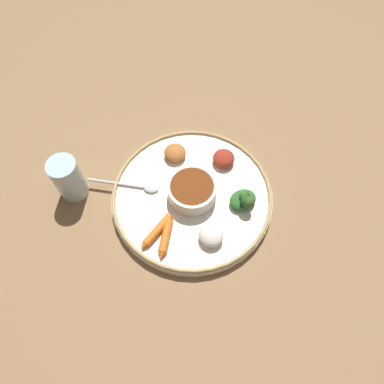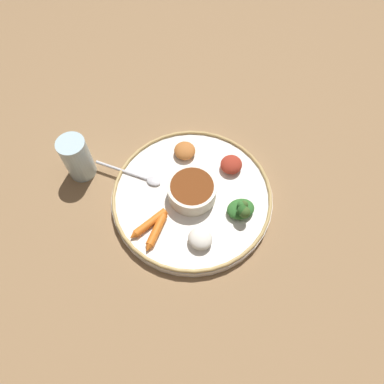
{
  "view_description": "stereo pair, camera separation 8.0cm",
  "coord_description": "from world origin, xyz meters",
  "px_view_note": "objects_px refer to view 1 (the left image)",
  "views": [
    {
      "loc": [
        0.13,
        -0.36,
        0.74
      ],
      "look_at": [
        0.0,
        0.0,
        0.04
      ],
      "focal_mm": 33.59,
      "sensor_mm": 36.0,
      "label": 1
    },
    {
      "loc": [
        0.21,
        -0.33,
        0.74
      ],
      "look_at": [
        0.0,
        0.0,
        0.04
      ],
      "focal_mm": 33.59,
      "sensor_mm": 36.0,
      "label": 2
    }
  ],
  "objects_px": {
    "greens_pile": "(244,200)",
    "drinking_glass": "(70,181)",
    "center_bowl": "(192,190)",
    "carrot_near_spoon": "(156,232)",
    "spoon": "(134,186)",
    "carrot_outer": "(165,238)"
  },
  "relations": [
    {
      "from": "greens_pile",
      "to": "drinking_glass",
      "type": "height_order",
      "value": "drinking_glass"
    },
    {
      "from": "center_bowl",
      "to": "carrot_near_spoon",
      "type": "height_order",
      "value": "center_bowl"
    },
    {
      "from": "center_bowl",
      "to": "greens_pile",
      "type": "bearing_deg",
      "value": 9.17
    },
    {
      "from": "center_bowl",
      "to": "spoon",
      "type": "height_order",
      "value": "center_bowl"
    },
    {
      "from": "carrot_outer",
      "to": "greens_pile",
      "type": "bearing_deg",
      "value": 46.96
    },
    {
      "from": "spoon",
      "to": "center_bowl",
      "type": "bearing_deg",
      "value": 10.84
    },
    {
      "from": "carrot_near_spoon",
      "to": "drinking_glass",
      "type": "bearing_deg",
      "value": 170.01
    },
    {
      "from": "carrot_near_spoon",
      "to": "carrot_outer",
      "type": "distance_m",
      "value": 0.02
    },
    {
      "from": "greens_pile",
      "to": "carrot_near_spoon",
      "type": "relative_size",
      "value": 0.81
    },
    {
      "from": "carrot_near_spoon",
      "to": "carrot_outer",
      "type": "xyz_separation_m",
      "value": [
        0.02,
        -0.01,
        0.0
      ]
    },
    {
      "from": "center_bowl",
      "to": "carrot_near_spoon",
      "type": "relative_size",
      "value": 1.12
    },
    {
      "from": "greens_pile",
      "to": "drinking_glass",
      "type": "xyz_separation_m",
      "value": [
        -0.38,
        -0.09,
        0.01
      ]
    },
    {
      "from": "center_bowl",
      "to": "greens_pile",
      "type": "relative_size",
      "value": 1.39
    },
    {
      "from": "spoon",
      "to": "greens_pile",
      "type": "distance_m",
      "value": 0.25
    },
    {
      "from": "spoon",
      "to": "greens_pile",
      "type": "height_order",
      "value": "greens_pile"
    },
    {
      "from": "spoon",
      "to": "drinking_glass",
      "type": "bearing_deg",
      "value": -159.87
    },
    {
      "from": "drinking_glass",
      "to": "center_bowl",
      "type": "bearing_deg",
      "value": 15.61
    },
    {
      "from": "carrot_near_spoon",
      "to": "drinking_glass",
      "type": "xyz_separation_m",
      "value": [
        -0.23,
        0.04,
        0.02
      ]
    },
    {
      "from": "greens_pile",
      "to": "carrot_near_spoon",
      "type": "xyz_separation_m",
      "value": [
        -0.15,
        -0.13,
        -0.01
      ]
    },
    {
      "from": "center_bowl",
      "to": "spoon",
      "type": "relative_size",
      "value": 0.65
    },
    {
      "from": "spoon",
      "to": "greens_pile",
      "type": "xyz_separation_m",
      "value": [
        0.25,
        0.04,
        0.02
      ]
    },
    {
      "from": "spoon",
      "to": "carrot_near_spoon",
      "type": "bearing_deg",
      "value": -43.73
    }
  ]
}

